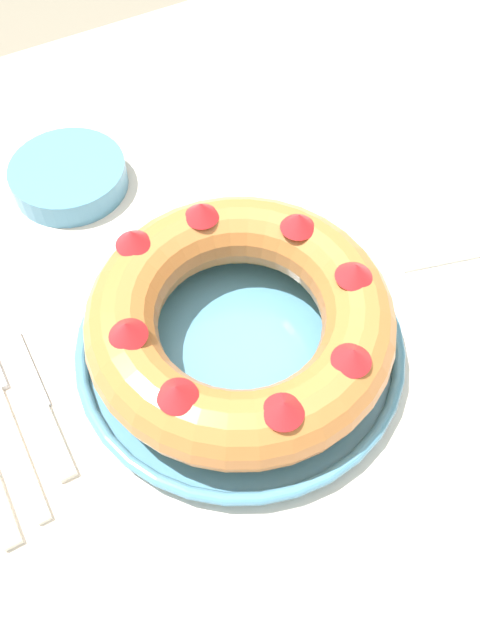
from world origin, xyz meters
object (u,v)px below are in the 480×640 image
at_px(bundt_cake, 240,319).
at_px(cake_knife, 42,412).
at_px(napkin, 454,218).
at_px(fork, 5,415).
at_px(side_bowl, 69,176).
at_px(serving_dish, 240,345).

relative_size(bundt_cake, cake_knife, 1.69).
bearing_deg(bundt_cake, napkin, 6.57).
distance_m(bundt_cake, napkin, 0.31).
relative_size(bundt_cake, napkin, 1.68).
bearing_deg(fork, side_bowl, 59.89).
xyz_separation_m(bundt_cake, napkin, (0.31, 0.04, -0.06)).
relative_size(serving_dish, cake_knife, 1.89).
xyz_separation_m(fork, side_bowl, (0.16, 0.26, 0.01)).
bearing_deg(cake_knife, serving_dish, -7.22).
height_order(cake_knife, napkin, cake_knife).
bearing_deg(fork, bundt_cake, -9.07).
relative_size(serving_dish, bundt_cake, 1.12).
distance_m(fork, cake_knife, 0.03).
distance_m(serving_dish, fork, 0.23).
relative_size(bundt_cake, fork, 1.48).
height_order(serving_dish, side_bowl, side_bowl).
bearing_deg(fork, serving_dish, -9.05).
xyz_separation_m(bundt_cake, fork, (-0.23, 0.05, -0.06)).
relative_size(fork, napkin, 1.14).
bearing_deg(napkin, fork, 178.88).
xyz_separation_m(bundt_cake, cake_knife, (-0.20, 0.03, -0.06)).
distance_m(serving_dish, napkin, 0.31).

